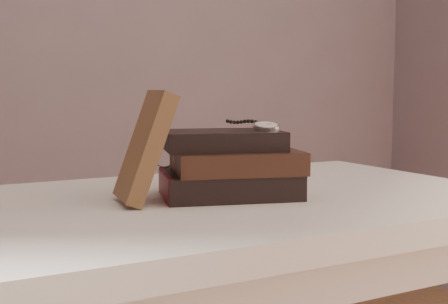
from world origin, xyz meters
TOP-DOWN VIEW (x-y plane):
  - table at (0.00, 0.35)m, footprint 1.00×0.60m
  - book_stack at (0.02, 0.34)m, footprint 0.25×0.21m
  - journal at (-0.13, 0.35)m, footprint 0.10×0.12m
  - pocket_watch at (0.07, 0.32)m, footprint 0.06×0.15m
  - eyeglasses at (-0.04, 0.43)m, footprint 0.12×0.13m

SIDE VIEW (x-z plane):
  - table at x=0.00m, z-range 0.28..1.03m
  - book_stack at x=0.02m, z-range 0.75..0.86m
  - eyeglasses at x=-0.04m, z-range 0.79..0.83m
  - journal at x=-0.13m, z-range 0.75..0.93m
  - pocket_watch at x=0.07m, z-range 0.86..0.88m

